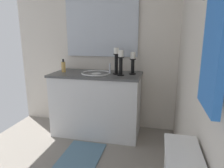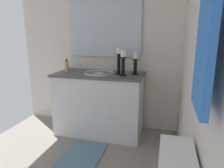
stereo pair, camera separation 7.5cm
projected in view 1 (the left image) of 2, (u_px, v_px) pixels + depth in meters
The scene contains 11 objects.
wall_back at pixel (199, 53), 1.49m from camera, with size 2.56×0.04×2.45m, color silver.
wall_left at pixel (95, 44), 2.96m from camera, with size 0.04×2.41×2.45m, color silver.
vanity_cabinet at pixel (97, 104), 2.82m from camera, with size 0.58×1.20×0.86m.
sink_basin at pixel (96, 76), 2.73m from camera, with size 0.40×0.40×0.24m.
mirror at pixel (101, 25), 2.84m from camera, with size 0.02×1.04×0.86m, color silver.
candle_holder_tall at pixel (133, 63), 2.62m from camera, with size 0.09×0.09×0.29m.
candle_holder_short at pixel (121, 62), 2.53m from camera, with size 0.09×0.09×0.32m.
candle_holder_mid at pixel (116, 60), 2.63m from camera, with size 0.09×0.09×0.34m.
soap_bottle at pixel (64, 67), 2.80m from camera, with size 0.06×0.06×0.18m.
towel_near_vanity at pixel (214, 46), 0.79m from camera, with size 0.28×0.03×0.51m, color blue.
bath_mat at pixel (81, 156), 2.33m from camera, with size 0.60×0.44×0.02m, color slate.
Camera 1 is at (1.61, 0.92, 1.36)m, focal length 32.58 mm.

